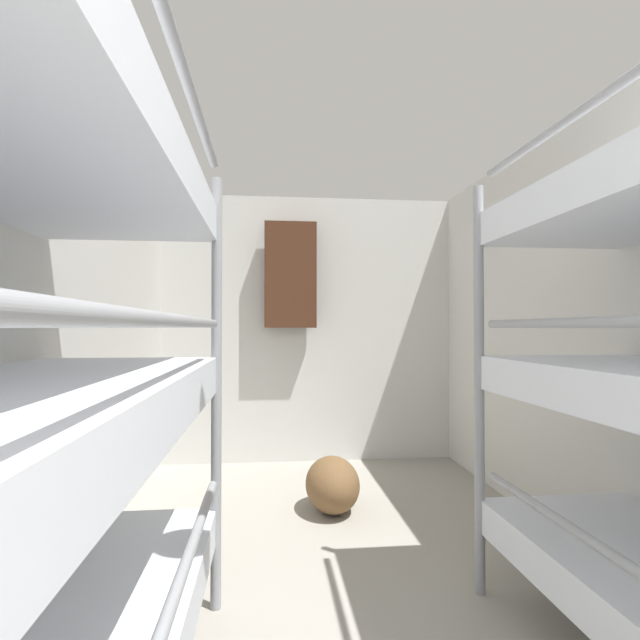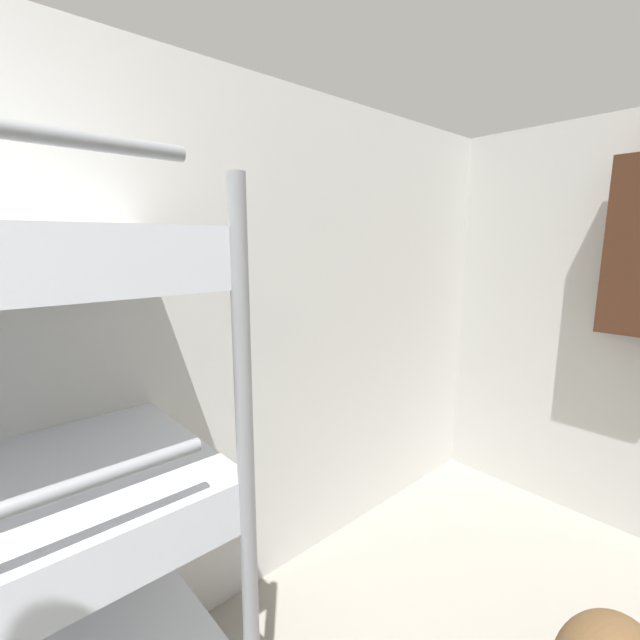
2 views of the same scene
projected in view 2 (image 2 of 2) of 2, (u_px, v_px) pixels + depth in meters
name	position (u px, v px, depth m)	size (l,w,h in m)	color
wall_left	(108.00, 379.00, 1.53)	(0.06, 4.82, 2.32)	silver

